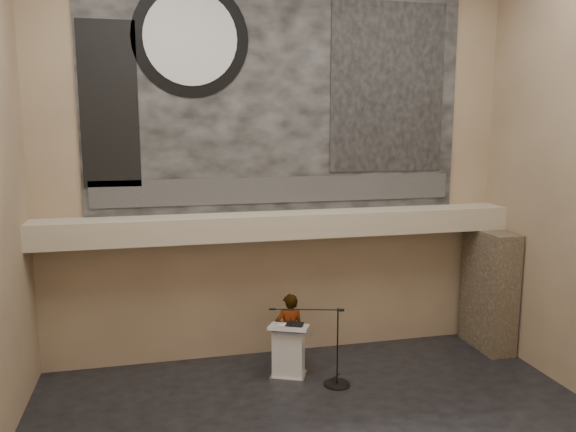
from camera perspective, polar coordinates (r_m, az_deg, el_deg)
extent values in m
cube|color=#856B54|center=(11.96, -0.89, 5.58)|extent=(10.00, 0.02, 8.50)
cube|color=#856B54|center=(4.54, 21.42, -1.34)|extent=(10.00, 0.02, 8.50)
cube|color=tan|center=(11.73, -0.45, -0.89)|extent=(10.00, 0.80, 0.50)
cylinder|color=#B2893D|center=(11.50, -8.20, -2.63)|extent=(0.04, 0.04, 0.06)
cylinder|color=#B2893D|center=(12.30, 8.27, -1.85)|extent=(0.04, 0.04, 0.06)
cube|color=black|center=(11.93, -0.87, 12.54)|extent=(8.00, 0.05, 5.00)
cube|color=#313131|center=(11.95, -0.81, 2.68)|extent=(7.76, 0.02, 0.55)
cylinder|color=black|center=(11.73, -9.87, 17.37)|extent=(2.30, 0.02, 2.30)
cylinder|color=silver|center=(11.71, -9.87, 17.38)|extent=(1.84, 0.02, 1.84)
cube|color=black|center=(12.63, 10.13, 12.67)|extent=(2.60, 0.02, 3.60)
cube|color=black|center=(11.62, -17.72, 10.70)|extent=(1.10, 0.02, 3.20)
cube|color=#403427|center=(13.51, 19.78, -7.05)|extent=(0.60, 1.40, 2.70)
cube|color=silver|center=(11.71, 0.05, -15.92)|extent=(0.83, 0.75, 0.08)
cube|color=silver|center=(11.49, 0.06, -13.57)|extent=(0.72, 0.62, 0.96)
cube|color=silver|center=(11.29, 0.08, -11.23)|extent=(0.92, 0.80, 0.13)
cube|color=black|center=(11.29, 0.68, -10.97)|extent=(0.41, 0.38, 0.04)
cube|color=silver|center=(11.24, -0.30, -11.15)|extent=(0.29, 0.35, 0.00)
imported|color=beige|center=(11.77, 0.16, -11.70)|extent=(0.59, 0.39, 1.62)
cylinder|color=black|center=(11.48, 4.99, -16.64)|extent=(0.52, 0.52, 0.02)
cylinder|color=black|center=(11.17, 5.05, -13.09)|extent=(0.03, 0.03, 1.56)
cylinder|color=black|center=(10.89, 1.75, -9.48)|extent=(1.35, 0.40, 0.02)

